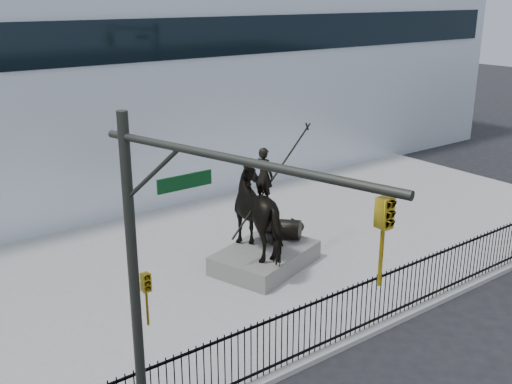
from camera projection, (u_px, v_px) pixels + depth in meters
ground at (401, 355)px, 15.13m from camera, size 120.00×120.00×0.00m
plaza at (241, 259)px, 20.42m from camera, size 30.00×12.00×0.15m
building at (84, 85)px, 28.88m from camera, size 44.00×14.00×9.00m
picket_fence at (367, 304)px, 15.79m from camera, size 22.10×0.10×1.50m
statue_plinth at (265, 258)px, 19.60m from camera, size 3.86×3.19×0.62m
equestrian_statue at (267, 211)px, 19.14m from camera, size 4.07×3.19×3.61m
traffic_signal_left at (172, 301)px, 9.54m from camera, size 1.52×4.84×7.00m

